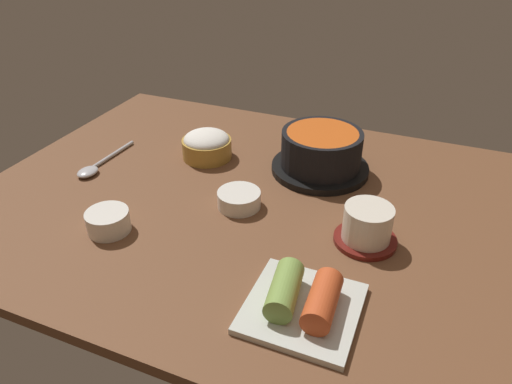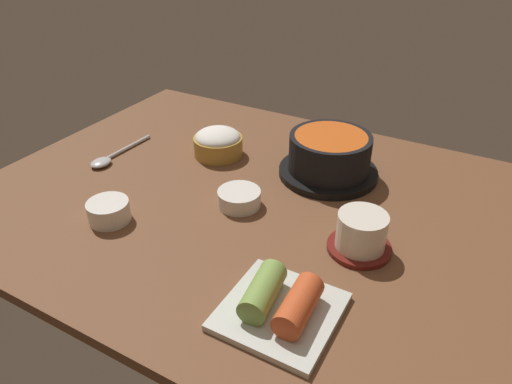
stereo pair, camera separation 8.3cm
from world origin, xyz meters
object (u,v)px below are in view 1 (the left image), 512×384
Objects in this scene: banchan_cup_center at (239,199)px; kimchi_plate at (303,301)px; spoon at (95,167)px; rice_bowl at (207,145)px; stone_pot at (321,152)px; tea_cup_with_saucer at (367,226)px; side_bowl_near at (108,221)px.

banchan_cup_center is 0.52× the size of kimchi_plate.
rice_bowl is at bearing 36.22° from spoon.
kimchi_plate is at bearing -77.50° from stone_pot.
spoon is at bearing -143.78° from rice_bowl.
tea_cup_with_saucer is 1.42× the size of side_bowl_near.
banchan_cup_center is at bearing 41.13° from side_bowl_near.
banchan_cup_center is at bearing -46.17° from rice_bowl.
kimchi_plate is (8.34, -37.61, -2.37)cm from stone_pot.
side_bowl_near is 0.41× the size of spoon.
rice_bowl reaches higher than spoon.
banchan_cup_center is 1.09× the size of side_bowl_near.
kimchi_plate is at bearing -22.26° from spoon.
tea_cup_with_saucer is at bearing -3.99° from banchan_cup_center.
stone_pot is at bearing 21.83° from spoon.
banchan_cup_center is at bearing 176.01° from tea_cup_with_saucer.
spoon is (-50.56, 20.70, -1.22)cm from kimchi_plate.
rice_bowl is at bearing 133.83° from banchan_cup_center.
banchan_cup_center is (-9.77, -17.88, -2.62)cm from stone_pot.
kimchi_plate is 0.85× the size of spoon.
side_bowl_near reaches higher than spoon.
side_bowl_near is (-35.02, 4.96, 0.10)cm from kimchi_plate.
stone_pot is at bearing 61.34° from banchan_cup_center.
rice_bowl is at bearing 84.20° from side_bowl_near.
rice_bowl is 0.60× the size of spoon.
rice_bowl is 29.46cm from side_bowl_near.
side_bowl_near is 22.15cm from spoon.
stone_pot reaches higher than kimchi_plate.
spoon is at bearing 134.63° from side_bowl_near.
stone_pot is 42.23cm from side_bowl_near.
stone_pot is at bearing 50.74° from side_bowl_near.
stone_pot is at bearing 102.50° from kimchi_plate.
rice_bowl is at bearing 133.10° from kimchi_plate.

